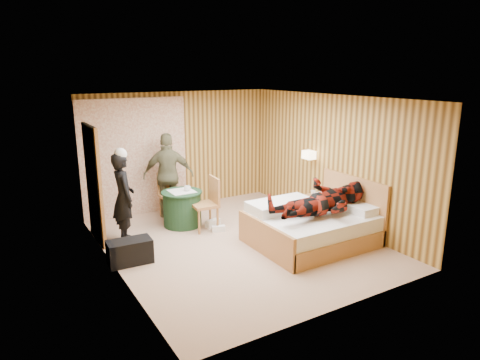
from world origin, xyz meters
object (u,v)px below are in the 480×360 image
nightstand (317,209)px  man_on_bed (324,192)px  bed (312,226)px  wall_lamp (309,155)px  man_at_table (169,175)px  woman_standing (123,198)px  chair_far (169,191)px  round_table (182,208)px  chair_near (209,199)px  duffel_bag (130,252)px

nightstand → man_on_bed: (-0.73, -0.98, 0.69)m
bed → wall_lamp: bearing=54.0°
man_at_table → woman_standing: bearing=58.5°
chair_far → round_table: bearing=-93.5°
wall_lamp → woman_standing: 3.66m
round_table → chair_near: 0.61m
nightstand → woman_standing: (-3.52, 1.00, 0.52)m
bed → nightstand: (0.76, 0.75, -0.04)m
woman_standing → man_on_bed: size_ratio=0.89×
bed → chair_near: (-1.23, 1.51, 0.27)m
wall_lamp → round_table: wall_lamp is taller
wall_lamp → woman_standing: bearing=169.7°
nightstand → round_table: size_ratio=0.70×
round_table → man_on_bed: (1.62, -2.18, 0.62)m
nightstand → man_on_bed: man_on_bed is taller
duffel_bag → man_on_bed: 3.27m
nightstand → woman_standing: size_ratio=0.35×
duffel_bag → man_at_table: (1.38, 1.80, 0.67)m
chair_near → duffel_bag: (-1.74, -0.71, -0.39)m
chair_far → man_on_bed: bearing=-64.0°
round_table → bed: bearing=-50.7°
bed → duffel_bag: 3.08m
wall_lamp → chair_near: size_ratio=0.26×
woman_standing → chair_near: bearing=-97.7°
chair_far → woman_standing: 1.45m
nightstand → chair_far: 2.99m
chair_near → man_at_table: bearing=-157.0°
wall_lamp → chair_near: 2.19m
chair_far → man_on_bed: man_on_bed is taller
round_table → man_at_table: 0.83m
woman_standing → man_at_table: (1.17, 0.85, 0.07)m
bed → duffel_bag: size_ratio=2.97×
duffel_bag → man_at_table: size_ratio=0.39×
duffel_bag → woman_standing: size_ratio=0.42×
nightstand → chair_far: (-2.35, 1.83, 0.27)m
wall_lamp → chair_far: 2.92m
woman_standing → man_on_bed: (2.79, -1.98, 0.18)m
bed → man_on_bed: man_on_bed is taller
chair_far → chair_near: bearing=-75.2°
bed → round_table: bearing=129.3°
duffel_bag → chair_near: bearing=25.3°
round_table → chair_far: 0.66m
wall_lamp → chair_far: wall_lamp is taller
chair_near → man_at_table: size_ratio=0.58×
bed → nightstand: bed is taller
bed → woman_standing: woman_standing is taller
duffel_bag → man_on_bed: man_on_bed is taller
man_at_table → chair_near: bearing=130.5°
round_table → chair_far: chair_far is taller
chair_far → chair_near: size_ratio=0.93×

